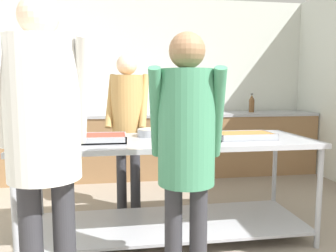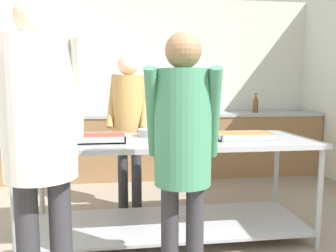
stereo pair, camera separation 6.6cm
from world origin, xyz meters
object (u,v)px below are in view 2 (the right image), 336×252
Objects in this scene: sauce_pan at (152,132)px; plate_stack at (199,137)px; serving_tray_roast at (95,138)px; serving_tray_vegetables at (244,136)px; water_bottle at (255,104)px; cook_behind_counter at (129,115)px; guest_serving_right at (183,139)px; guest_serving_left at (40,127)px.

plate_stack is at bearing -43.77° from sauce_pan.
serving_tray_vegetables is (1.24, -0.05, -0.00)m from serving_tray_roast.
water_bottle is (1.73, 1.86, 0.15)m from sauce_pan.
cook_behind_counter is (-0.95, 0.79, 0.13)m from serving_tray_vegetables.
cook_behind_counter reaches higher than serving_tray_roast.
serving_tray_roast is 0.31× the size of cook_behind_counter.
serving_tray_roast is at bearing -136.80° from water_bottle.
water_bottle is (1.64, 2.89, 0.06)m from guest_serving_right.
cook_behind_counter is 5.73× the size of water_bottle.
guest_serving_right is at bearing -84.75° from sauce_pan.
sauce_pan is at bearing 160.01° from serving_tray_vegetables.
sauce_pan is 0.56m from cook_behind_counter.
cook_behind_counter is at bearing 72.80° from guest_serving_left.
serving_tray_roast is at bearing 177.59° from serving_tray_vegetables.
serving_tray_roast is at bearing 125.56° from guest_serving_right.
serving_tray_roast is 0.85m from plate_stack.
sauce_pan is 0.81m from serving_tray_vegetables.
guest_serving_right is (-0.66, -0.76, 0.11)m from serving_tray_vegetables.
cook_behind_counter is (-0.55, 0.86, 0.12)m from plate_stack.
guest_serving_right is at bearing -110.62° from plate_stack.
sauce_pan is at bearing 95.25° from guest_serving_right.
cook_behind_counter reaches higher than guest_serving_right.
serving_tray_vegetables is at bearing 29.18° from guest_serving_left.
plate_stack is 0.52× the size of serving_tray_vegetables.
plate_stack is at bearing -122.06° from water_bottle.
sauce_pan is 2.54m from water_bottle.
plate_stack is 0.88× the size of water_bottle.
guest_serving_right is at bearing 3.86° from guest_serving_left.
plate_stack is at bearing -7.94° from serving_tray_roast.
plate_stack reaches higher than serving_tray_roast.
serving_tray_vegetables is at bearing 48.82° from guest_serving_right.
serving_tray_roast is 1.75× the size of water_bottle.
cook_behind_counter is (0.29, 0.74, 0.13)m from serving_tray_roast.
sauce_pan is at bearing 57.42° from guest_serving_left.
cook_behind_counter is at bearing 100.72° from guest_serving_right.
cook_behind_counter is at bearing 140.38° from serving_tray_vegetables.
serving_tray_roast is 1.04× the size of serving_tray_vegetables.
water_bottle reaches higher than serving_tray_roast.
sauce_pan reaches higher than serving_tray_vegetables.
water_bottle is at bearing 65.43° from serving_tray_vegetables.
plate_stack is at bearing 69.38° from guest_serving_right.
water_bottle reaches higher than serving_tray_vegetables.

